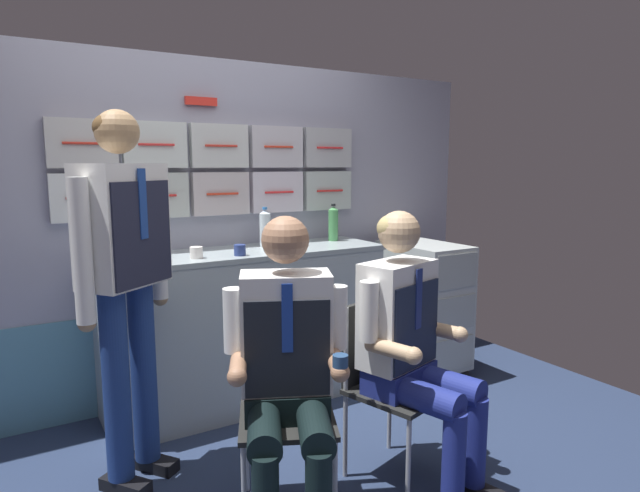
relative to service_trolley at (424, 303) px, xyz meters
name	(u,v)px	position (x,y,z in m)	size (l,w,h in m)	color
galley_bulkhead	(204,231)	(-1.47, 0.46, 0.57)	(4.20, 0.14, 2.15)	#989AAE
galley_counter	(247,327)	(-1.30, 0.18, -0.01)	(1.77, 0.53, 0.97)	#A3B2B7
service_trolley	(424,303)	(0.00, 0.00, 0.00)	(0.40, 0.65, 0.94)	black
folding_chair_left	(286,390)	(-1.57, -0.87, 0.02)	(0.53, 0.53, 0.84)	#A8AAAF
crew_member_left	(287,360)	(-1.64, -1.01, 0.21)	(0.59, 0.71, 1.29)	black
folding_chair_right	(383,368)	(-1.05, -0.89, 0.02)	(0.49, 0.49, 0.84)	#A8AAAF
crew_member_right	(411,337)	(-1.00, -1.04, 0.21)	(0.53, 0.69, 1.29)	black
crew_member_standing	(125,265)	(-2.12, -0.36, 0.54)	(0.46, 0.41, 1.74)	black
water_bottle_clear	(265,228)	(-1.13, 0.26, 0.59)	(0.07, 0.07, 0.25)	silver
water_bottle_short	(333,223)	(-0.61, 0.26, 0.59)	(0.07, 0.07, 0.26)	#4A9654
paper_cup_blue	(270,245)	(-1.18, 0.10, 0.51)	(0.06, 0.06, 0.06)	tan
coffee_cup_white	(240,250)	(-1.40, 0.02, 0.51)	(0.07, 0.07, 0.06)	navy
coffee_cup_spare	(296,245)	(-1.05, -0.01, 0.51)	(0.07, 0.07, 0.08)	tan
espresso_cup_small	(196,252)	(-1.65, 0.06, 0.51)	(0.07, 0.07, 0.07)	white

